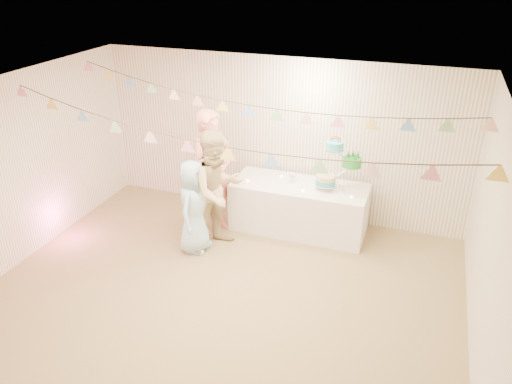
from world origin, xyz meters
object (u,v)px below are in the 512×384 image
(person_adult_b, at_px, (217,191))
(person_adult_a, at_px, (213,173))
(table, at_px, (299,207))
(cake_stand, at_px, (338,167))
(person_child, at_px, (194,206))

(person_adult_b, bearing_deg, person_adult_a, 61.08)
(table, bearing_deg, person_adult_a, -160.12)
(table, bearing_deg, person_adult_b, -139.41)
(table, bearing_deg, cake_stand, 5.19)
(cake_stand, height_order, person_adult_b, person_adult_b)
(table, bearing_deg, person_child, -140.17)
(cake_stand, height_order, person_adult_a, person_adult_a)
(person_adult_b, xyz_separation_m, person_child, (-0.28, -0.21, -0.20))
(table, height_order, person_adult_a, person_adult_a)
(cake_stand, distance_m, person_child, 2.19)
(person_adult_b, distance_m, person_child, 0.40)
(person_adult_a, height_order, person_adult_b, person_adult_a)
(table, height_order, cake_stand, cake_stand)
(person_adult_b, bearing_deg, table, -19.02)
(cake_stand, distance_m, person_adult_a, 1.88)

